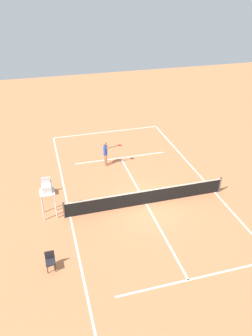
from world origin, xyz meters
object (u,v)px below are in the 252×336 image
(umpire_chair, at_px, (47,192))
(tennis_ball, at_px, (106,174))
(courtside_chair_mid, at_px, (48,187))
(equipment_bag, at_px, (47,190))
(player_serving, at_px, (106,151))
(courtside_chair_near, at_px, (50,260))

(umpire_chair, bearing_deg, tennis_ball, -139.65)
(courtside_chair_mid, relative_size, equipment_bag, 1.25)
(tennis_ball, distance_m, umpire_chair, 5.46)
(player_serving, xyz_separation_m, tennis_ball, (0.33, 1.31, -1.06))
(tennis_ball, height_order, umpire_chair, umpire_chair)
(player_serving, bearing_deg, equipment_bag, -72.17)
(courtside_chair_near, bearing_deg, umpire_chair, -93.87)
(courtside_chair_mid, bearing_deg, courtside_chair_near, 86.70)
(courtside_chair_near, relative_size, equipment_bag, 1.25)
(player_serving, relative_size, equipment_bag, 2.40)
(tennis_ball, xyz_separation_m, umpire_chair, (3.99, 3.39, 1.57))
(tennis_ball, bearing_deg, equipment_bag, 14.51)
(umpire_chair, relative_size, courtside_chair_mid, 2.54)
(player_serving, relative_size, tennis_ball, 26.82)
(courtside_chair_mid, bearing_deg, tennis_ball, -161.89)
(umpire_chair, relative_size, courtside_chair_near, 2.54)
(courtside_chair_near, bearing_deg, equipment_bag, -92.45)
(courtside_chair_mid, bearing_deg, equipment_bag, -72.01)
(tennis_ball, height_order, equipment_bag, equipment_bag)
(player_serving, distance_m, courtside_chair_near, 9.87)
(player_serving, height_order, tennis_ball, player_serving)
(umpire_chair, height_order, courtside_chair_mid, umpire_chair)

